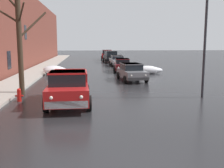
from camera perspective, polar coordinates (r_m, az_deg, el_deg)
name	(u,v)px	position (r m, az deg, el deg)	size (l,w,h in m)	color
left_sidewalk_slab	(25,77)	(24.64, -18.02, 1.33)	(2.57, 80.00, 0.14)	#A8A399
brick_townhouse_facade	(1,25)	(24.95, -22.62, 11.58)	(0.63, 80.00, 9.18)	brown
snow_bank_near_corner_left	(56,71)	(26.07, -11.82, 2.72)	(2.19, 1.41, 0.84)	white
snow_bank_near_corner_right	(149,70)	(27.25, 7.82, 2.93)	(2.89, 1.04, 0.69)	white
snow_bank_along_right_kerb	(54,70)	(27.90, -12.35, 3.03)	(2.08, 1.02, 0.78)	white
snow_bank_far_right_pile	(148,70)	(26.97, 7.65, 2.98)	(2.32, 1.01, 0.81)	white
bare_tree_second_along_sidewalk	(19,34)	(16.84, -19.24, 9.96)	(3.08, 1.99, 6.71)	#382B1E
pickup_truck_red_approaching_near_lane	(69,87)	(13.61, -9.26, -0.70)	(2.26, 5.21, 1.76)	red
sedan_grey_parked_kerbside_close	(132,72)	(21.95, 4.20, 2.66)	(2.17, 4.24, 1.42)	slate
sedan_maroon_parked_kerbside_mid	(122,65)	(28.52, 2.21, 4.10)	(2.02, 4.23, 1.42)	maroon
sedan_silver_parked_far_down_block	(117,60)	(35.71, 1.11, 5.07)	(1.98, 3.97, 1.42)	#B7B7BC
suv_black_queued_behind_truck	(111,56)	(41.79, -0.30, 5.95)	(2.29, 4.41, 1.82)	black
suv_red_at_far_intersection	(107,54)	(47.95, -1.10, 6.32)	(2.18, 4.58, 1.82)	red
fire_hydrant	(19,95)	(15.05, -19.22, -2.20)	(0.42, 0.22, 0.71)	red
street_lamp_post	(205,32)	(15.86, 19.33, 10.34)	(0.44, 0.24, 6.60)	#28282D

